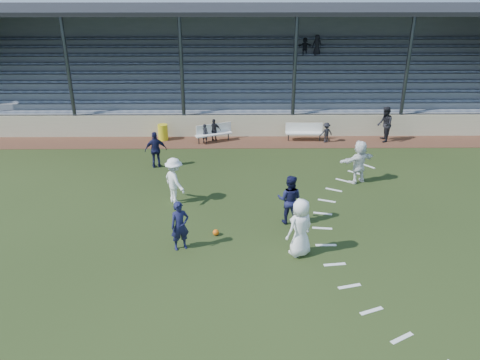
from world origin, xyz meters
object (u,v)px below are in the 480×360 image
trash_bin (163,132)px  official (385,124)px  player_navy_lead (180,226)px  football (216,232)px  player_white_lead (300,228)px  bench_left (214,131)px  bench_right (304,130)px

trash_bin → official: (11.93, -0.34, 0.51)m
trash_bin → player_navy_lead: (2.12, -11.04, 0.39)m
football → official: 13.17m
player_navy_lead → player_white_lead: bearing=-29.2°
player_white_lead → bench_left: bearing=-107.8°
bench_right → football: bench_right is taller
football → official: size_ratio=0.11×
bench_right → official: 4.29m
player_white_lead → player_navy_lead: size_ratio=1.16×
bench_left → football: bearing=-110.7°
bench_left → player_white_lead: (3.21, -11.16, 0.39)m
trash_bin → player_white_lead: size_ratio=0.44×
bench_left → player_navy_lead: player_navy_lead is taller
bench_right → official: bearing=-1.4°
trash_bin → player_white_lead: 12.90m
bench_right → player_white_lead: size_ratio=1.03×
trash_bin → football: size_ratio=3.98×
player_navy_lead → football: bearing=13.1°
official → bench_left: bearing=-83.9°
trash_bin → official: size_ratio=0.46×
bench_right → bench_left: bearing=-177.2°
bench_right → trash_bin: size_ratio=2.33×
trash_bin → player_white_lead: player_white_lead is taller
bench_left → bench_right: size_ratio=0.99×
bench_left → football: 9.97m
player_white_lead → official: 12.58m
bench_right → football: 11.01m
bench_left → official: (9.15, -0.08, 0.38)m
bench_right → football: bearing=-112.3°
player_white_lead → official: size_ratio=1.03×
trash_bin → bench_left: bearing=-5.4°
official → bench_right: bearing=-86.2°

